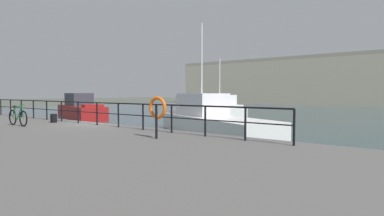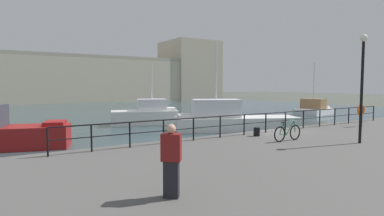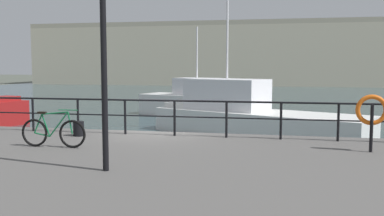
{
  "view_description": "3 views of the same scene",
  "coord_description": "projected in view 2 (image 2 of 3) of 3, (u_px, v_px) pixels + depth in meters",
  "views": [
    {
      "loc": [
        13.21,
        -9.52,
        2.52
      ],
      "look_at": [
        -0.04,
        7.55,
        1.46
      ],
      "focal_mm": 29.21,
      "sensor_mm": 36.0,
      "label": 1
    },
    {
      "loc": [
        -13.16,
        -12.92,
        3.57
      ],
      "look_at": [
        -0.07,
        7.9,
        1.79
      ],
      "focal_mm": 29.33,
      "sensor_mm": 36.0,
      "label": 2
    },
    {
      "loc": [
        3.9,
        -13.25,
        3.1
      ],
      "look_at": [
        -0.14,
        6.24,
        1.16
      ],
      "focal_mm": 40.83,
      "sensor_mm": 36.0,
      "label": 3
    }
  ],
  "objects": [
    {
      "name": "standing_person",
      "position": [
        171.0,
        160.0,
        7.11
      ],
      "size": [
        0.52,
        0.5,
        1.69
      ],
      "rotation": [
        0.0,
        0.0,
        0.89
      ],
      "color": "black",
      "rests_on": "quay_promenade"
    },
    {
      "name": "life_ring_stand",
      "position": [
        361.0,
        111.0,
        19.42
      ],
      "size": [
        0.75,
        0.16,
        1.4
      ],
      "color": "black",
      "rests_on": "quay_promenade"
    },
    {
      "name": "harbor_building",
      "position": [
        101.0,
        78.0,
        70.01
      ],
      "size": [
        72.82,
        12.67,
        14.87
      ],
      "color": "#C1B79E",
      "rests_on": "ground_plane"
    },
    {
      "name": "mooring_bollard",
      "position": [
        257.0,
        132.0,
        15.85
      ],
      "size": [
        0.32,
        0.32,
        0.44
      ],
      "primitive_type": "cylinder",
      "color": "black",
      "rests_on": "quay_promenade"
    },
    {
      "name": "parked_bicycle",
      "position": [
        288.0,
        133.0,
        14.41
      ],
      "size": [
        1.77,
        0.09,
        0.98
      ],
      "rotation": [
        0.0,
        0.0,
        0.01
      ],
      "color": "black",
      "rests_on": "quay_promenade"
    },
    {
      "name": "water_basin",
      "position": [
        107.0,
        111.0,
        43.66
      ],
      "size": [
        80.0,
        60.0,
        0.01
      ],
      "primitive_type": "cube",
      "color": "#33474C",
      "rests_on": "ground_plane"
    },
    {
      "name": "moored_green_narrowboat",
      "position": [
        314.0,
        109.0,
        38.65
      ],
      "size": [
        5.57,
        3.99,
        6.36
      ],
      "rotation": [
        0.0,
        0.0,
        0.22
      ],
      "color": "white",
      "rests_on": "water_basin"
    },
    {
      "name": "quay_lamp_post",
      "position": [
        362.0,
        74.0,
        13.7
      ],
      "size": [
        0.32,
        0.32,
        4.77
      ],
      "color": "black",
      "rests_on": "quay_promenade"
    },
    {
      "name": "moored_blue_motorboat",
      "position": [
        230.0,
        120.0,
        24.65
      ],
      "size": [
        9.85,
        6.52,
        6.94
      ],
      "rotation": [
        0.0,
        0.0,
        2.71
      ],
      "color": "white",
      "rests_on": "water_basin"
    },
    {
      "name": "quay_railing",
      "position": [
        266.0,
        119.0,
        16.98
      ],
      "size": [
        21.8,
        0.07,
        1.08
      ],
      "color": "black",
      "rests_on": "quay_promenade"
    },
    {
      "name": "quay_promenade",
      "position": [
        383.0,
        161.0,
        12.63
      ],
      "size": [
        56.0,
        13.0,
        1.01
      ],
      "primitive_type": "cube",
      "color": "#565451",
      "rests_on": "ground_plane"
    },
    {
      "name": "ground_plane",
      "position": [
        266.0,
        147.0,
        18.15
      ],
      "size": [
        240.0,
        240.0,
        0.0
      ],
      "primitive_type": "plane",
      "color": "#4C5147"
    },
    {
      "name": "moored_red_daysailer",
      "position": [
        146.0,
        115.0,
        28.22
      ],
      "size": [
        6.26,
        4.01,
        5.43
      ],
      "rotation": [
        0.0,
        0.0,
        -0.33
      ],
      "color": "white",
      "rests_on": "water_basin"
    }
  ]
}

